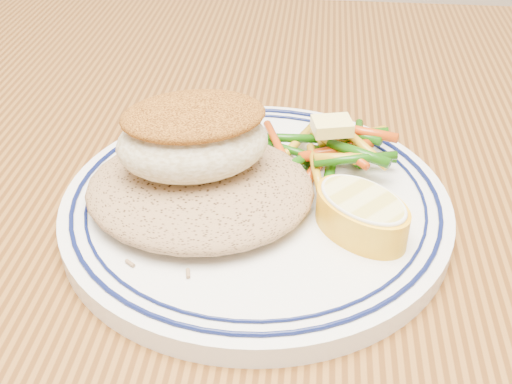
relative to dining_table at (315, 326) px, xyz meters
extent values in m
cube|color=#522E10|center=(0.00, 0.00, 0.08)|extent=(1.50, 0.90, 0.04)
cylinder|color=white|center=(-0.05, 0.01, 0.10)|extent=(0.26, 0.26, 0.01)
torus|color=#0A113F|center=(-0.05, 0.01, 0.11)|extent=(0.25, 0.25, 0.00)
torus|color=#0A113F|center=(-0.05, 0.01, 0.11)|extent=(0.23, 0.23, 0.00)
ellipsoid|color=olive|center=(-0.08, 0.00, 0.13)|extent=(0.15, 0.13, 0.03)
ellipsoid|color=beige|center=(-0.09, 0.01, 0.15)|extent=(0.11, 0.10, 0.04)
ellipsoid|color=#9C5A19|center=(-0.09, 0.01, 0.17)|extent=(0.11, 0.09, 0.02)
cylinder|color=#BB3C09|center=(-0.01, 0.05, 0.12)|extent=(0.02, 0.06, 0.01)
cylinder|color=#164D09|center=(0.02, 0.07, 0.12)|extent=(0.03, 0.05, 0.01)
cylinder|color=#164D09|center=(-0.03, 0.06, 0.12)|extent=(0.05, 0.03, 0.01)
cylinder|color=#164D09|center=(0.00, 0.07, 0.12)|extent=(0.03, 0.05, 0.01)
cylinder|color=#BB8914|center=(-0.02, 0.07, 0.12)|extent=(0.03, 0.06, 0.01)
cylinder|color=#164D09|center=(0.00, 0.03, 0.12)|extent=(0.01, 0.06, 0.01)
cylinder|color=#164D09|center=(-0.03, 0.07, 0.12)|extent=(0.06, 0.01, 0.01)
cylinder|color=#164D09|center=(0.02, 0.07, 0.12)|extent=(0.01, 0.05, 0.01)
cylinder|color=#BB3C09|center=(-0.03, 0.05, 0.12)|extent=(0.03, 0.06, 0.01)
cylinder|color=#164D09|center=(0.02, 0.05, 0.12)|extent=(0.06, 0.01, 0.01)
cylinder|color=#164D09|center=(-0.02, 0.03, 0.13)|extent=(0.03, 0.04, 0.01)
cylinder|color=#BB8914|center=(-0.01, 0.02, 0.13)|extent=(0.02, 0.05, 0.01)
cylinder|color=#BB8914|center=(0.02, 0.07, 0.13)|extent=(0.05, 0.02, 0.01)
cylinder|color=#BB3C09|center=(0.01, 0.05, 0.13)|extent=(0.05, 0.03, 0.01)
cylinder|color=#164D09|center=(0.02, 0.07, 0.13)|extent=(0.05, 0.04, 0.01)
cylinder|color=#164D09|center=(0.02, 0.07, 0.13)|extent=(0.05, 0.01, 0.01)
cylinder|color=#BB8914|center=(0.00, 0.06, 0.13)|extent=(0.04, 0.05, 0.01)
cylinder|color=#BB3C09|center=(0.01, 0.05, 0.13)|extent=(0.04, 0.06, 0.01)
cylinder|color=#164D09|center=(0.02, 0.04, 0.13)|extent=(0.04, 0.03, 0.01)
cylinder|color=#BB3C09|center=(0.02, 0.07, 0.13)|extent=(0.06, 0.03, 0.01)
cylinder|color=#BB8914|center=(0.02, 0.03, 0.13)|extent=(0.05, 0.02, 0.01)
cylinder|color=#164D09|center=(0.02, 0.03, 0.13)|extent=(0.06, 0.02, 0.01)
cylinder|color=#BB8914|center=(0.02, 0.05, 0.13)|extent=(0.04, 0.05, 0.01)
cube|color=#FFEB7C|center=(0.00, 0.05, 0.15)|extent=(0.03, 0.03, 0.01)
torus|color=white|center=(0.02, -0.02, 0.14)|extent=(0.09, 0.09, 0.00)
camera|label=1|loc=(-0.01, -0.34, 0.37)|focal=45.00mm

